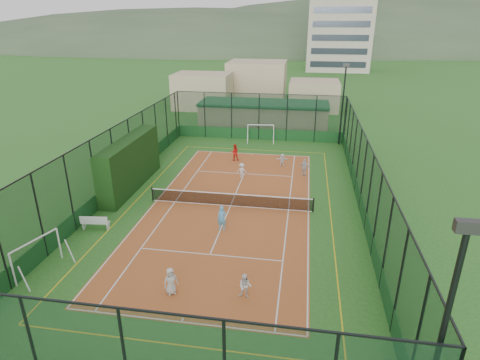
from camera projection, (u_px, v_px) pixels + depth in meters
The scene contains 21 objects.
ground at pixel (231, 206), 28.53m from camera, with size 300.00×300.00×0.00m, color #2A5C1F.
court_slab at pixel (231, 206), 28.53m from camera, with size 11.17×23.97×0.01m, color #A75325.
tennis_net at pixel (230, 199), 28.33m from camera, with size 11.67×0.12×1.06m, color black, non-canonical shape.
perimeter_fence at pixel (230, 173), 27.59m from camera, with size 18.12×34.12×5.00m, color black, non-canonical shape.
floodlight_se at pixel (436, 360), 10.52m from camera, with size 0.60×0.26×8.25m, color black, non-canonical shape.
floodlight_ne at pixel (342, 105), 40.87m from camera, with size 0.60×0.26×8.25m, color black, non-canonical shape.
clubhouse at pixel (264, 115), 48.05m from camera, with size 15.20×7.20×3.15m, color tan, non-canonical shape.
apartment_tower at pixel (341, 6), 96.06m from camera, with size 15.00×12.00×30.00m, color beige.
distant_hills at pixel (296, 50), 165.66m from camera, with size 200.00×60.00×24.00m, color #384C33, non-canonical shape.
hedge_left at pixel (130, 163), 31.05m from camera, with size 1.34×8.93×3.91m, color black.
white_bench at pixel (96, 222), 25.25m from camera, with size 1.77×0.49×0.99m, color white, non-canonical shape.
futsal_goal_near at pixel (37, 256), 20.85m from camera, with size 0.84×2.90×1.87m, color white, non-canonical shape.
futsal_goal_far at pixel (261, 133), 42.94m from camera, with size 2.86×0.83×1.84m, color white, non-canonical shape.
child_near_left at pixel (171, 281), 19.24m from camera, with size 0.68×0.44×1.40m, color silver.
child_near_mid at pixel (222, 218), 25.09m from camera, with size 0.58×0.38×1.58m, color #4DA6DB.
child_near_right at pixel (245, 286), 18.98m from camera, with size 0.62×0.48×1.28m, color white.
child_far_left at pixel (242, 170), 33.32m from camera, with size 0.82×0.47×1.27m, color silver.
child_far_right at pixel (304, 167), 33.63m from camera, with size 0.89×0.37×1.52m, color silver.
child_far_back at pixel (282, 160), 35.92m from camera, with size 1.09×0.35×1.17m, color white.
coach at pixel (235, 152), 37.32m from camera, with size 0.77×0.60×1.57m, color red.
tennis_balls at pixel (233, 198), 29.64m from camera, with size 6.57×1.37×0.07m.
Camera 1 is at (4.78, -25.28, 12.47)m, focal length 30.00 mm.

